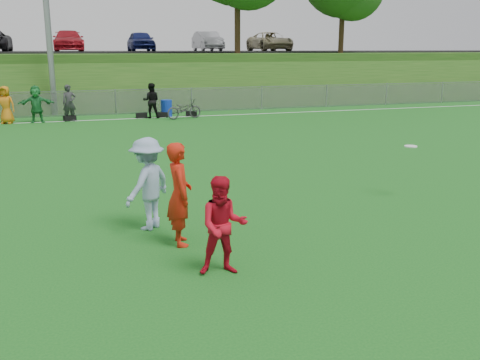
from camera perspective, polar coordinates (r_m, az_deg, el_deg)
name	(u,v)px	position (r m, az deg, el deg)	size (l,w,h in m)	color
ground	(221,250)	(9.21, -2.03, -7.44)	(120.00, 120.00, 0.00)	#12581A
sideline_far	(120,119)	(26.58, -12.69, 6.35)	(60.00, 0.10, 0.01)	white
fence	(116,102)	(28.49, -13.14, 8.12)	(58.00, 0.06, 1.30)	gray
berm	(101,75)	(39.38, -14.61, 10.79)	(120.00, 18.00, 3.00)	#1F4D15
parking_lot	(98,52)	(41.33, -14.92, 13.06)	(120.00, 12.00, 0.10)	black
car_row	(81,41)	(40.28, -16.62, 14.04)	(32.04, 5.18, 1.44)	silver
spectator_row	(51,104)	(26.40, -19.48, 7.69)	(8.65, 0.82, 1.69)	#AD0C2E
gear_bags	(142,115)	(26.78, -10.38, 6.79)	(6.47, 0.47, 0.26)	black
player_red_left	(179,194)	(9.26, -6.48, -1.51)	(0.66, 0.43, 1.81)	red
player_red_center	(223,226)	(8.03, -1.79, -4.91)	(0.74, 0.58, 1.52)	red
player_blue	(148,184)	(10.16, -9.82, -0.41)	(1.13, 0.65, 1.75)	#8FA4C7
frisbee	(411,146)	(12.69, 17.76, 3.44)	(0.29, 0.29, 0.03)	white
recycling_bin	(166,108)	(27.11, -7.85, 7.58)	(0.56, 0.56, 0.83)	#0F2EAA
bicycle	(184,109)	(26.20, -5.99, 7.54)	(0.63, 1.80, 0.95)	#313134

